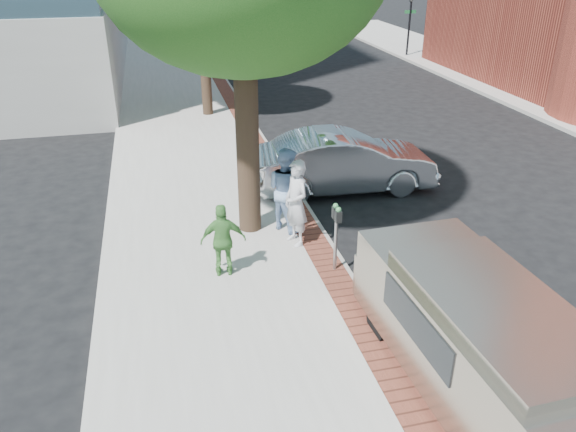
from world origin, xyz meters
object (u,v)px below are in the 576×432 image
object	(u,v)px
person_officer	(286,189)
van	(473,331)
parking_meter	(336,224)
person_gray	(296,203)
person_green	(223,240)
sedan_silver	(344,162)
bg_car	(230,49)

from	to	relation	value
person_officer	van	world-z (taller)	person_officer
parking_meter	person_officer	world-z (taller)	person_officer
person_gray	person_green	distance (m)	1.99
parking_meter	person_officer	xyz separation A→B (m)	(-0.54, 2.09, -0.06)
person_green	sedan_silver	size ratio (longest dim) A/B	0.31
person_gray	bg_car	bearing A→B (deg)	158.73
parking_meter	sedan_silver	world-z (taller)	sedan_silver
person_green	van	size ratio (longest dim) A/B	0.30
person_gray	person_officer	xyz separation A→B (m)	(-0.04, 0.79, 0.01)
person_officer	person_green	size ratio (longest dim) A/B	1.28
sedan_silver	bg_car	bearing A→B (deg)	4.46
parking_meter	person_gray	size ratio (longest dim) A/B	0.75
person_green	bg_car	size ratio (longest dim) A/B	0.33
person_gray	van	xyz separation A→B (m)	(1.52, -4.85, -0.11)
parking_meter	bg_car	bearing A→B (deg)	87.15
sedan_silver	bg_car	size ratio (longest dim) A/B	1.08
parking_meter	person_gray	xyz separation A→B (m)	(-0.50, 1.30, -0.07)
person_green	parking_meter	bearing A→B (deg)	175.52
parking_meter	bg_car	distance (m)	22.99
person_gray	person_green	xyz separation A→B (m)	(-1.74, -0.94, -0.21)
person_green	sedan_silver	distance (m)	5.49
van	person_officer	bearing A→B (deg)	103.47
person_green	bg_car	world-z (taller)	person_green
sedan_silver	person_green	bearing A→B (deg)	138.34
person_officer	sedan_silver	bearing A→B (deg)	-77.49
parking_meter	van	size ratio (longest dim) A/B	0.29
person_officer	van	size ratio (longest dim) A/B	0.39
van	person_gray	bearing A→B (deg)	105.38
sedan_silver	van	distance (m)	7.84
person_green	van	world-z (taller)	van
parking_meter	bg_car	size ratio (longest dim) A/B	0.32
person_gray	person_green	bearing A→B (deg)	-78.61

